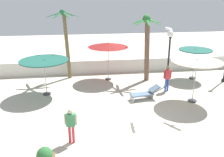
{
  "coord_description": "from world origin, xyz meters",
  "views": [
    {
      "loc": [
        -1.91,
        -11.02,
        6.34
      ],
      "look_at": [
        0.0,
        2.93,
        1.4
      ],
      "focal_mm": 39.95,
      "sensor_mm": 36.0,
      "label": 1
    }
  ],
  "objects_px": {
    "patio_umbrella_4": "(44,62)",
    "guest_1": "(167,76)",
    "patio_umbrella_2": "(197,64)",
    "palm_tree_0": "(147,40)",
    "lamp_post_1": "(169,50)",
    "palm_tree_2": "(66,36)",
    "guest_3": "(71,123)",
    "seagull_0": "(169,29)",
    "patio_umbrella_3": "(108,45)",
    "lounge_chair_0": "(145,93)",
    "patio_umbrella_0": "(195,52)"
  },
  "relations": [
    {
      "from": "patio_umbrella_4",
      "to": "guest_1",
      "type": "xyz_separation_m",
      "value": [
        7.9,
        -0.49,
        -1.14
      ]
    },
    {
      "from": "patio_umbrella_2",
      "to": "guest_1",
      "type": "bearing_deg",
      "value": 118.31
    },
    {
      "from": "palm_tree_0",
      "to": "lamp_post_1",
      "type": "bearing_deg",
      "value": -50.39
    },
    {
      "from": "patio_umbrella_2",
      "to": "palm_tree_0",
      "type": "xyz_separation_m",
      "value": [
        -1.85,
        4.15,
        0.63
      ]
    },
    {
      "from": "patio_umbrella_2",
      "to": "palm_tree_2",
      "type": "bearing_deg",
      "value": 144.25
    },
    {
      "from": "patio_umbrella_2",
      "to": "patio_umbrella_4",
      "type": "relative_size",
      "value": 0.97
    },
    {
      "from": "guest_3",
      "to": "seagull_0",
      "type": "xyz_separation_m",
      "value": [
        5.12,
        2.8,
        3.52
      ]
    },
    {
      "from": "guest_1",
      "to": "seagull_0",
      "type": "bearing_deg",
      "value": -113.75
    },
    {
      "from": "palm_tree_2",
      "to": "guest_1",
      "type": "relative_size",
      "value": 3.0
    },
    {
      "from": "patio_umbrella_3",
      "to": "guest_3",
      "type": "relative_size",
      "value": 1.78
    },
    {
      "from": "palm_tree_0",
      "to": "patio_umbrella_3",
      "type": "bearing_deg",
      "value": 169.6
    },
    {
      "from": "palm_tree_0",
      "to": "lamp_post_1",
      "type": "distance_m",
      "value": 1.91
    },
    {
      "from": "seagull_0",
      "to": "lamp_post_1",
      "type": "bearing_deg",
      "value": 67.11
    },
    {
      "from": "lounge_chair_0",
      "to": "patio_umbrella_4",
      "type": "bearing_deg",
      "value": 165.29
    },
    {
      "from": "patio_umbrella_3",
      "to": "lamp_post_1",
      "type": "xyz_separation_m",
      "value": [
        3.93,
        -1.94,
        -0.03
      ]
    },
    {
      "from": "lamp_post_1",
      "to": "guest_1",
      "type": "relative_size",
      "value": 2.26
    },
    {
      "from": "patio_umbrella_4",
      "to": "seagull_0",
      "type": "xyz_separation_m",
      "value": [
        6.82,
        -2.95,
        2.33
      ]
    },
    {
      "from": "patio_umbrella_4",
      "to": "guest_3",
      "type": "bearing_deg",
      "value": -73.62
    },
    {
      "from": "patio_umbrella_0",
      "to": "seagull_0",
      "type": "distance_m",
      "value": 6.54
    },
    {
      "from": "patio_umbrella_0",
      "to": "patio_umbrella_4",
      "type": "bearing_deg",
      "value": -171.15
    },
    {
      "from": "lounge_chair_0",
      "to": "seagull_0",
      "type": "relative_size",
      "value": 1.87
    },
    {
      "from": "guest_3",
      "to": "lamp_post_1",
      "type": "bearing_deg",
      "value": 43.23
    },
    {
      "from": "patio_umbrella_0",
      "to": "guest_1",
      "type": "distance_m",
      "value": 3.73
    },
    {
      "from": "patio_umbrella_0",
      "to": "guest_3",
      "type": "xyz_separation_m",
      "value": [
        -9.06,
        -7.43,
        -1.1
      ]
    },
    {
      "from": "patio_umbrella_0",
      "to": "lounge_chair_0",
      "type": "height_order",
      "value": "patio_umbrella_0"
    },
    {
      "from": "palm_tree_2",
      "to": "lounge_chair_0",
      "type": "height_order",
      "value": "palm_tree_2"
    },
    {
      "from": "patio_umbrella_0",
      "to": "palm_tree_0",
      "type": "bearing_deg",
      "value": 177.6
    },
    {
      "from": "patio_umbrella_2",
      "to": "guest_1",
      "type": "relative_size",
      "value": 1.71
    },
    {
      "from": "lamp_post_1",
      "to": "guest_3",
      "type": "bearing_deg",
      "value": -136.77
    },
    {
      "from": "patio_umbrella_2",
      "to": "seagull_0",
      "type": "xyz_separation_m",
      "value": [
        -2.08,
        -0.63,
        2.13
      ]
    },
    {
      "from": "guest_1",
      "to": "seagull_0",
      "type": "xyz_separation_m",
      "value": [
        -1.09,
        -2.47,
        3.48
      ]
    },
    {
      "from": "lounge_chair_0",
      "to": "guest_1",
      "type": "height_order",
      "value": "guest_1"
    },
    {
      "from": "patio_umbrella_2",
      "to": "lounge_chair_0",
      "type": "relative_size",
      "value": 1.52
    },
    {
      "from": "patio_umbrella_3",
      "to": "patio_umbrella_4",
      "type": "relative_size",
      "value": 0.97
    },
    {
      "from": "patio_umbrella_3",
      "to": "palm_tree_0",
      "type": "height_order",
      "value": "palm_tree_0"
    },
    {
      "from": "patio_umbrella_0",
      "to": "patio_umbrella_4",
      "type": "xyz_separation_m",
      "value": [
        -10.75,
        -1.67,
        0.09
      ]
    },
    {
      "from": "lamp_post_1",
      "to": "guest_3",
      "type": "height_order",
      "value": "lamp_post_1"
    },
    {
      "from": "patio_umbrella_3",
      "to": "patio_umbrella_4",
      "type": "distance_m",
      "value": 4.92
    },
    {
      "from": "lamp_post_1",
      "to": "guest_1",
      "type": "xyz_separation_m",
      "value": [
        -0.33,
        -0.88,
        -1.58
      ]
    },
    {
      "from": "guest_1",
      "to": "patio_umbrella_4",
      "type": "bearing_deg",
      "value": 176.48
    },
    {
      "from": "palm_tree_0",
      "to": "lounge_chair_0",
      "type": "relative_size",
      "value": 2.51
    },
    {
      "from": "palm_tree_0",
      "to": "lounge_chair_0",
      "type": "xyz_separation_m",
      "value": [
        -0.92,
        -3.43,
        -2.62
      ]
    },
    {
      "from": "guest_3",
      "to": "palm_tree_0",
      "type": "bearing_deg",
      "value": 54.8
    },
    {
      "from": "patio_umbrella_0",
      "to": "patio_umbrella_3",
      "type": "relative_size",
      "value": 0.83
    },
    {
      "from": "seagull_0",
      "to": "palm_tree_2",
      "type": "bearing_deg",
      "value": 132.19
    },
    {
      "from": "patio_umbrella_2",
      "to": "guest_3",
      "type": "xyz_separation_m",
      "value": [
        -7.2,
        -3.43,
        -1.39
      ]
    },
    {
      "from": "patio_umbrella_4",
      "to": "lounge_chair_0",
      "type": "relative_size",
      "value": 1.57
    },
    {
      "from": "patio_umbrella_4",
      "to": "palm_tree_2",
      "type": "bearing_deg",
      "value": 68.1
    },
    {
      "from": "patio_umbrella_4",
      "to": "seagull_0",
      "type": "distance_m",
      "value": 7.79
    },
    {
      "from": "patio_umbrella_0",
      "to": "lamp_post_1",
      "type": "distance_m",
      "value": 2.88
    }
  ]
}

